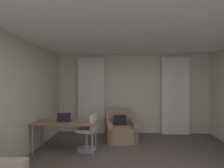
% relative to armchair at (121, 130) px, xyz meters
% --- Properties ---
extents(wall_window, '(5.12, 0.06, 2.60)m').
position_rel_armchair_xyz_m(wall_window, '(0.40, 0.79, 1.02)').
color(wall_window, beige).
rests_on(wall_window, ground).
extents(ceiling, '(5.12, 6.12, 0.06)m').
position_rel_armchair_xyz_m(ceiling, '(0.40, -2.24, 2.35)').
color(ceiling, white).
rests_on(ceiling, wall_left).
extents(curtain_left_panel, '(0.90, 0.06, 2.50)m').
position_rel_armchair_xyz_m(curtain_left_panel, '(-0.98, 0.66, 0.97)').
color(curtain_left_panel, silver).
rests_on(curtain_left_panel, ground).
extents(curtain_right_panel, '(0.90, 0.06, 2.50)m').
position_rel_armchair_xyz_m(curtain_right_panel, '(1.77, 0.66, 0.97)').
color(curtain_right_panel, silver).
rests_on(curtain_right_panel, ground).
extents(armchair, '(0.94, 0.94, 0.86)m').
position_rel_armchair_xyz_m(armchair, '(0.00, 0.00, 0.00)').
color(armchair, '#997A66').
rests_on(armchair, ground).
extents(desk, '(1.49, 0.58, 0.72)m').
position_rel_armchair_xyz_m(desk, '(-1.33, -0.88, 0.38)').
color(desk, olive).
rests_on(desk, ground).
extents(desk_chair, '(0.48, 0.48, 0.88)m').
position_rel_armchair_xyz_m(desk_chair, '(-0.79, -0.80, 0.11)').
color(desk_chair, gray).
rests_on(desk_chair, ground).
extents(laptop, '(0.34, 0.28, 0.22)m').
position_rel_armchair_xyz_m(laptop, '(-1.35, -0.90, 0.48)').
color(laptop, '#2D2D33').
rests_on(laptop, desk).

